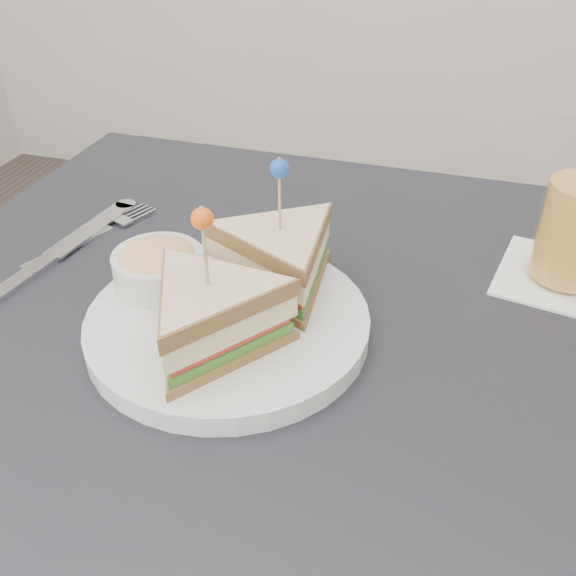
{
  "coord_description": "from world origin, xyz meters",
  "views": [
    {
      "loc": [
        0.15,
        -0.43,
        1.12
      ],
      "look_at": [
        0.01,
        0.01,
        0.8
      ],
      "focal_mm": 40.0,
      "sensor_mm": 36.0,
      "label": 1
    }
  ],
  "objects": [
    {
      "name": "cutlery_knife",
      "position": [
        -0.27,
        0.06,
        0.75
      ],
      "size": [
        0.05,
        0.24,
        0.01
      ],
      "rotation": [
        0.0,
        0.0,
        -0.13
      ],
      "color": "silver",
      "rests_on": "table"
    },
    {
      "name": "plate_meal",
      "position": [
        -0.04,
        0.0,
        0.79
      ],
      "size": [
        0.34,
        0.34,
        0.15
      ],
      "rotation": [
        0.0,
        0.0,
        0.43
      ],
      "color": "silver",
      "rests_on": "table"
    },
    {
      "name": "cutlery_fork",
      "position": [
        -0.25,
        0.12,
        0.75
      ],
      "size": [
        0.08,
        0.17,
        0.01
      ],
      "rotation": [
        0.0,
        0.0,
        -0.37
      ],
      "color": "silver",
      "rests_on": "table"
    },
    {
      "name": "table",
      "position": [
        0.0,
        0.0,
        0.67
      ],
      "size": [
        0.8,
        0.8,
        0.75
      ],
      "color": "black",
      "rests_on": "ground"
    }
  ]
}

